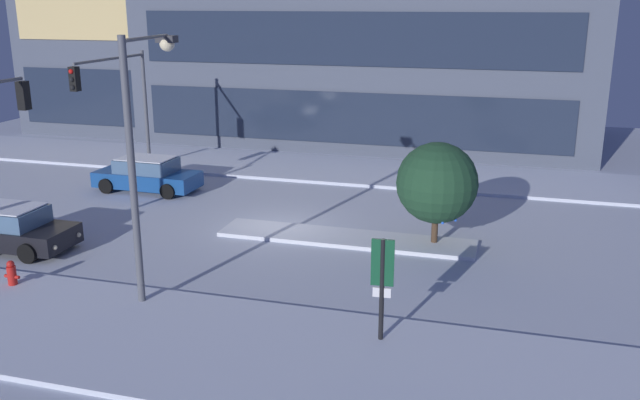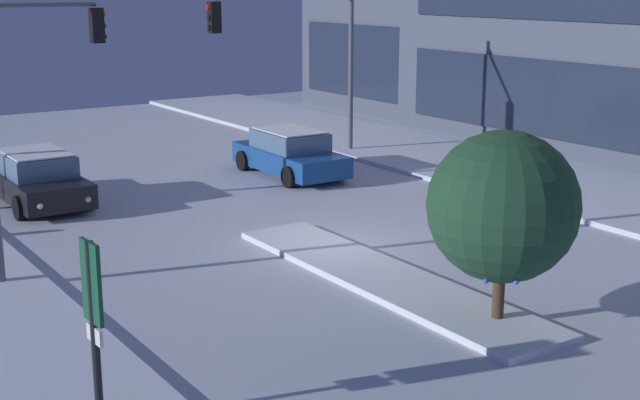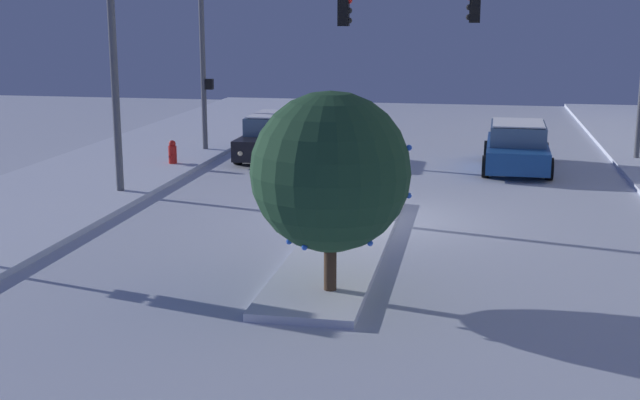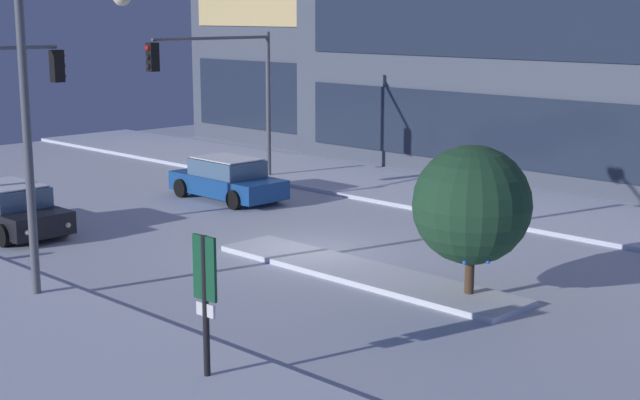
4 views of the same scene
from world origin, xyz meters
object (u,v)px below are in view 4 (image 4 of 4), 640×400
Objects in this scene: car_near at (8,209)px; decorated_tree_median at (472,205)px; parking_info_sign at (205,291)px; street_lamp_arched at (58,89)px; car_far at (227,180)px; traffic_light_corner_far_left at (220,77)px.

decorated_tree_median is at bearing 16.88° from car_near.
parking_info_sign is (13.41, -3.13, 1.00)m from car_near.
street_lamp_arched is 9.82m from decorated_tree_median.
car_far is 0.80× the size of traffic_light_corner_far_left.
decorated_tree_median reaches higher than car_near.
car_near is 7.95m from street_lamp_arched.
traffic_light_corner_far_left is at bearing 29.10° from street_lamp_arched.
traffic_light_corner_far_left is 19.56m from parking_info_sign.
car_near is at bearing 8.20° from traffic_light_corner_far_left.
car_far is 1.30× the size of decorated_tree_median.
car_far is at bearing 44.93° from parking_info_sign.
parking_info_sign is at bearing 140.04° from car_far.
traffic_light_corner_far_left reaches higher than car_far.
traffic_light_corner_far_left is 13.83m from street_lamp_arched.
car_far is (0.79, 7.91, -0.00)m from car_near.
car_far is at bearing 24.68° from street_lamp_arched.
traffic_light_corner_far_left is at bearing 161.09° from decorated_tree_median.
car_near is 1.01× the size of car_far.
car_far is 0.64× the size of street_lamp_arched.
street_lamp_arched is 2.68× the size of parking_info_sign.
traffic_light_corner_far_left is at bearing 45.67° from parking_info_sign.
traffic_light_corner_far_left reaches higher than parking_info_sign.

